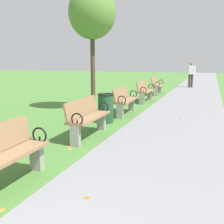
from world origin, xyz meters
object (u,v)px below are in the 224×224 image
at_px(tree_2, 92,13).
at_px(pedestrian_walking, 191,73).
at_px(park_bench_3, 87,117).
at_px(park_bench_6, 157,85).
at_px(park_bench_5, 145,91).
at_px(park_bench_4, 125,100).
at_px(trash_bin, 106,108).
at_px(park_bench_2, 1,156).

relative_size(tree_2, pedestrian_walking, 2.62).
height_order(park_bench_3, park_bench_6, same).
bearing_deg(park_bench_5, park_bench_6, 90.00).
distance_m(park_bench_4, tree_2, 3.13).
height_order(park_bench_4, park_bench_6, same).
distance_m(park_bench_4, trash_bin, 1.37).
height_order(park_bench_6, tree_2, tree_2).
xyz_separation_m(park_bench_4, pedestrian_walking, (1.40, 9.91, 0.44)).
relative_size(park_bench_4, pedestrian_walking, 1.00).
xyz_separation_m(park_bench_4, park_bench_5, (-0.00, 2.92, 0.00)).
xyz_separation_m(park_bench_5, pedestrian_walking, (1.40, 6.99, 0.44)).
height_order(park_bench_2, trash_bin, park_bench_2).
bearing_deg(tree_2, park_bench_6, 76.53).
relative_size(park_bench_6, trash_bin, 1.93).
bearing_deg(tree_2, park_bench_5, 63.88).
height_order(park_bench_3, tree_2, tree_2).
xyz_separation_m(pedestrian_walking, trash_bin, (-1.55, -11.27, -0.50)).
distance_m(park_bench_2, trash_bin, 4.36).
distance_m(park_bench_4, park_bench_5, 2.92).
bearing_deg(park_bench_4, park_bench_6, 90.00).
xyz_separation_m(park_bench_4, park_bench_6, (0.00, 5.65, 0.00)).
distance_m(park_bench_5, trash_bin, 4.29).
relative_size(park_bench_5, park_bench_6, 0.99).
relative_size(park_bench_2, park_bench_3, 1.00).
relative_size(park_bench_4, park_bench_5, 1.01).
bearing_deg(trash_bin, pedestrian_walking, 82.18).
distance_m(park_bench_3, park_bench_6, 8.56).
bearing_deg(park_bench_5, pedestrian_walking, 78.67).
bearing_deg(park_bench_5, tree_2, -116.12).
relative_size(park_bench_3, park_bench_4, 0.99).
bearing_deg(park_bench_6, pedestrian_walking, 71.79).
relative_size(park_bench_2, park_bench_6, 0.99).
xyz_separation_m(park_bench_3, park_bench_6, (0.00, 8.56, 0.00)).
bearing_deg(park_bench_5, trash_bin, -91.97).
bearing_deg(trash_bin, park_bench_6, 88.80).
bearing_deg(pedestrian_walking, park_bench_4, -98.04).
bearing_deg(trash_bin, park_bench_3, -84.57).
relative_size(park_bench_4, trash_bin, 1.93).
xyz_separation_m(park_bench_2, park_bench_4, (0.00, 5.71, 0.00)).
relative_size(park_bench_2, park_bench_4, 0.99).
xyz_separation_m(park_bench_2, park_bench_3, (-0.00, 2.80, 0.00)).
distance_m(tree_2, pedestrian_walking, 10.25).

